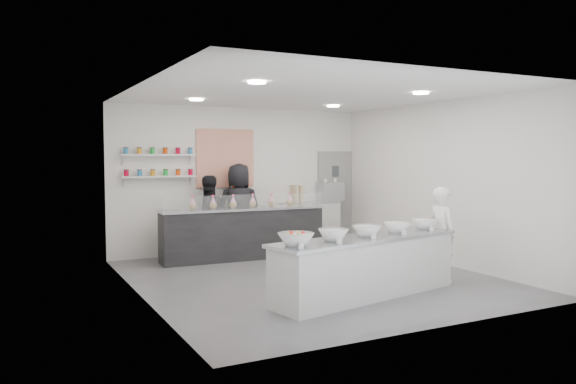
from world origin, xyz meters
The scene contains 26 objects.
floor centered at (0.00, 0.00, 0.00)m, with size 6.00×6.00×0.00m, color #515156.
ceiling centered at (0.00, 0.00, 3.00)m, with size 6.00×6.00×0.00m, color white.
back_wall centered at (0.00, 3.00, 1.50)m, with size 5.50×5.50×0.00m, color white.
left_wall centered at (-2.75, 0.00, 1.50)m, with size 6.00×6.00×0.00m, color white.
right_wall centered at (2.75, 0.00, 1.50)m, with size 6.00×6.00×0.00m, color white.
back_door centered at (2.30, 2.97, 1.05)m, with size 0.88×0.04×2.10m, color gray.
pattern_panel centered at (-0.35, 2.98, 1.95)m, with size 1.25×0.03×1.20m, color red.
jar_shelf_lower centered at (-1.75, 2.90, 1.60)m, with size 1.45×0.22×0.04m, color silver.
jar_shelf_upper centered at (-1.75, 2.90, 2.02)m, with size 1.45×0.22×0.04m, color silver.
preserve_jars centered at (-1.75, 2.88, 1.88)m, with size 1.45×0.10×0.56m, color #C50022, non-canonical shape.
downlight_0 centered at (-1.40, -1.00, 2.98)m, with size 0.24×0.24×0.02m, color white.
downlight_1 centered at (1.40, -1.00, 2.98)m, with size 0.24×0.24×0.02m, color white.
downlight_2 centered at (-1.40, 1.60, 2.98)m, with size 0.24×0.24×0.02m, color white.
downlight_3 centered at (1.40, 1.60, 2.98)m, with size 0.24×0.24×0.02m, color white.
prep_counter centered at (0.11, -1.41, 0.43)m, with size 3.15×0.72×0.86m, color silver.
back_bar centered at (-0.33, 2.09, 0.50)m, with size 3.23×0.59×1.00m, color black.
sneeze_guard centered at (-0.34, 1.81, 1.14)m, with size 3.19×0.01×0.27m, color white.
espresso_ledge centered at (1.55, 2.78, 0.50)m, with size 1.34×0.42×0.99m, color silver.
espresso_machine centered at (2.07, 2.78, 1.19)m, with size 0.53×0.37×0.41m, color #93969E.
cup_stacks centered at (1.25, 2.78, 1.18)m, with size 0.28×0.24×0.37m, color #D1B087, non-canonical shape.
prep_bowls centered at (0.11, -1.41, 0.94)m, with size 3.01×0.51×0.16m, color white, non-canonical shape.
label_cards centered at (0.01, -1.92, 0.89)m, with size 2.66×0.04×0.07m, color white, non-canonical shape.
cookie_bags centered at (-0.33, 2.09, 1.13)m, with size 2.14×0.14×0.26m, color pink, non-canonical shape.
woman_prep centered at (1.75, -1.15, 0.76)m, with size 0.55×0.36×1.51m, color white.
staff_left centered at (-0.88, 2.60, 0.81)m, with size 0.79×0.61×1.62m, color black.
staff_right centered at (-0.21, 2.60, 0.93)m, with size 0.91×0.59×1.85m, color black.
Camera 1 is at (-4.48, -7.92, 2.01)m, focal length 35.00 mm.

